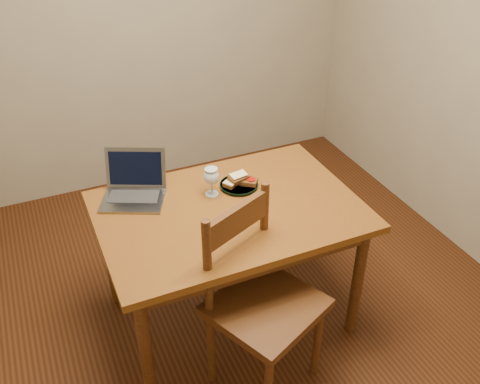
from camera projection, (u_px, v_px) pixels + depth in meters
name	position (u px, v px, depth m)	size (l,w,h in m)	color
floor	(232.00, 305.00, 3.15)	(3.20, 3.20, 0.02)	black
back_wall	(137.00, 11.00, 3.65)	(3.20, 0.02, 2.60)	gray
table	(229.00, 222.00, 2.72)	(1.30, 0.90, 0.74)	#54260E
chair	(262.00, 294.00, 2.44)	(0.61, 0.60, 0.50)	#371B0B
plate	(239.00, 185.00, 2.83)	(0.20, 0.20, 0.02)	black
sandwich_cheese	(232.00, 182.00, 2.81)	(0.10, 0.06, 0.03)	#381E0C
sandwich_tomato	(246.00, 180.00, 2.82)	(0.11, 0.07, 0.03)	#381E0C
sandwich_top	(238.00, 177.00, 2.81)	(0.10, 0.06, 0.03)	#381E0C
milk_glass	(212.00, 182.00, 2.73)	(0.08, 0.08, 0.16)	white
laptop	(134.00, 185.00, 2.74)	(0.40, 0.39, 0.22)	slate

